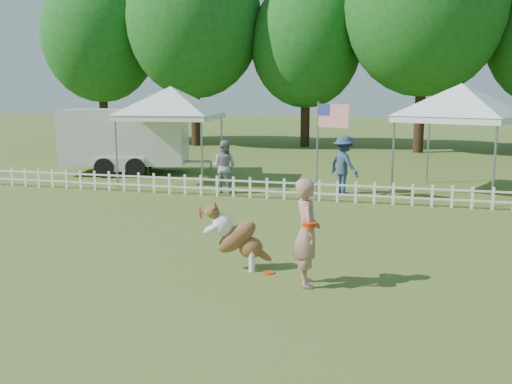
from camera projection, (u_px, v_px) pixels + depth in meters
ground at (236, 280)px, 9.28m from camera, size 120.00×120.00×0.00m
picket_fence at (310, 190)px, 15.88m from camera, size 22.00×0.08×0.60m
handler at (307, 233)px, 8.88m from camera, size 0.59×0.72×1.71m
dog at (238, 237)px, 9.71m from camera, size 1.17×0.63×1.15m
frisbee_on_turf at (269, 272)px, 9.62m from camera, size 0.27×0.27×0.02m
canopy_tent_left at (172, 136)px, 18.97m from camera, size 3.30×3.30×3.11m
canopy_tent_right at (458, 140)px, 16.82m from camera, size 3.99×3.99×3.18m
cargo_trailer at (126, 141)px, 21.05m from camera, size 5.95×3.81×2.42m
flag_pole at (317, 150)px, 16.12m from camera, size 1.01×0.52×2.74m
spectator_a at (224, 167)px, 17.09m from camera, size 0.85×0.71×1.58m
spectator_b at (344, 165)px, 16.92m from camera, size 1.26×1.23×1.74m
tree_far_left at (101, 48)px, 33.09m from camera, size 6.60×6.60×11.00m
tree_left at (194, 35)px, 30.98m from camera, size 7.40×7.40×12.00m
tree_center_left at (306, 55)px, 30.57m from camera, size 6.00×6.00×9.80m
tree_center_right at (424, 22)px, 27.35m from camera, size 7.60×7.60×12.60m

